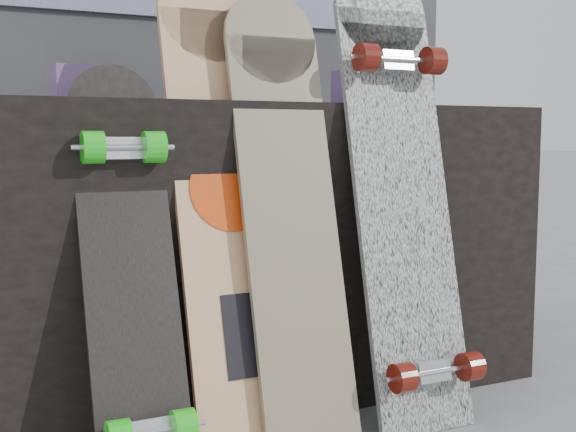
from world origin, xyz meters
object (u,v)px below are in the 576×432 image
longboard_geisha (229,183)px  longboard_cascadia (402,180)px  vendor_table (246,249)px  skateboard_dark (130,260)px  longboard_celtic (288,199)px

longboard_geisha → longboard_cascadia: (0.43, -0.08, 0.00)m
vendor_table → skateboard_dark: 0.55m
skateboard_dark → longboard_cascadia: bearing=-1.0°
skateboard_dark → vendor_table: bearing=41.0°
longboard_cascadia → skateboard_dark: size_ratio=1.33×
longboard_geisha → skateboard_dark: size_ratio=1.30×
longboard_geisha → longboard_celtic: (0.13, -0.05, -0.04)m
vendor_table → longboard_geisha: longboard_geisha is taller
skateboard_dark → longboard_geisha: bearing=14.1°
longboard_cascadia → longboard_geisha: bearing=170.2°
vendor_table → longboard_cascadia: longboard_cascadia is taller
longboard_geisha → skateboard_dark: 0.30m
longboard_celtic → longboard_cascadia: 0.31m
longboard_celtic → skateboard_dark: bearing=-178.6°
longboard_geisha → longboard_cascadia: size_ratio=0.98×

